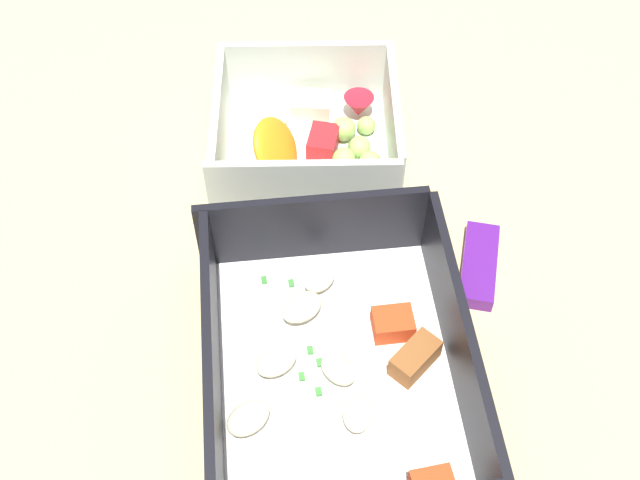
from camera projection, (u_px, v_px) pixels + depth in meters
table_surface at (317, 286)px, 58.98cm from camera, size 80.00×80.00×2.00cm
pasta_container at (338, 365)px, 51.50cm from camera, size 22.27×17.42×6.55cm
fruit_bowl at (310, 137)px, 64.10cm from camera, size 15.75×16.11×6.19cm
candy_bar at (479, 265)px, 58.18cm from camera, size 7.39×4.75×1.20cm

